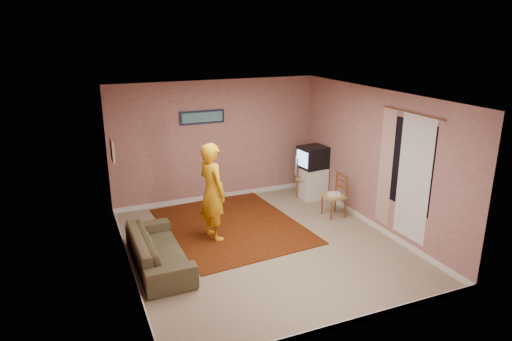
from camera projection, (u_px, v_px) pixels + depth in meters
name	position (u px, v px, depth m)	size (l,w,h in m)	color
ground	(263.00, 245.00, 7.93)	(5.00, 5.00, 0.00)	gray
wall_back	(216.00, 141.00, 9.74)	(4.50, 0.02, 2.60)	#A5756C
wall_front	(349.00, 234.00, 5.35)	(4.50, 0.02, 2.60)	#A5756C
wall_left	(124.00, 192.00, 6.71)	(0.02, 5.00, 2.60)	#A5756C
wall_right	(375.00, 160.00, 8.38)	(0.02, 5.00, 2.60)	#A5756C
ceiling	(264.00, 96.00, 7.16)	(4.50, 5.00, 0.02)	silver
baseboard_back	(218.00, 196.00, 10.11)	(4.50, 0.02, 0.10)	silver
baseboard_front	(342.00, 325.00, 5.73)	(4.50, 0.02, 0.10)	silver
baseboard_left	(131.00, 268.00, 7.09)	(0.02, 5.00, 0.10)	silver
baseboard_right	(370.00, 222.00, 8.75)	(0.02, 5.00, 0.10)	silver
window	(409.00, 165.00, 7.54)	(0.01, 1.10, 1.50)	black
curtain_sheer	(414.00, 179.00, 7.46)	(0.01, 0.75, 2.10)	silver
curtain_floral	(386.00, 168.00, 8.07)	(0.01, 0.35, 2.10)	beige
curtain_rod	(412.00, 113.00, 7.26)	(0.02, 0.02, 1.40)	brown
picture_back	(202.00, 117.00, 9.44)	(0.95, 0.04, 0.28)	#131734
picture_left	(112.00, 150.00, 8.06)	(0.04, 0.38, 0.42)	#C6B788
area_rug	(232.00, 226.00, 8.70)	(2.38, 2.98, 0.02)	black
tv_cabinet	(312.00, 183.00, 10.09)	(0.54, 0.49, 0.69)	silver
crt_tv	(313.00, 157.00, 9.91)	(0.61, 0.55, 0.48)	black
chair_a	(308.00, 174.00, 10.00)	(0.49, 0.48, 0.49)	tan
dvd_player	(308.00, 177.00, 10.02)	(0.33, 0.24, 0.06)	#ABABB0
blue_throw	(304.00, 164.00, 10.11)	(0.43, 0.05, 0.45)	#849FD9
chair_b	(334.00, 191.00, 9.03)	(0.38, 0.40, 0.47)	tan
game_console	(334.00, 194.00, 9.05)	(0.24, 0.17, 0.05)	white
sofa	(159.00, 249.00, 7.18)	(1.92, 0.75, 0.56)	#4A482D
person	(212.00, 192.00, 7.96)	(0.64, 0.42, 1.76)	gold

